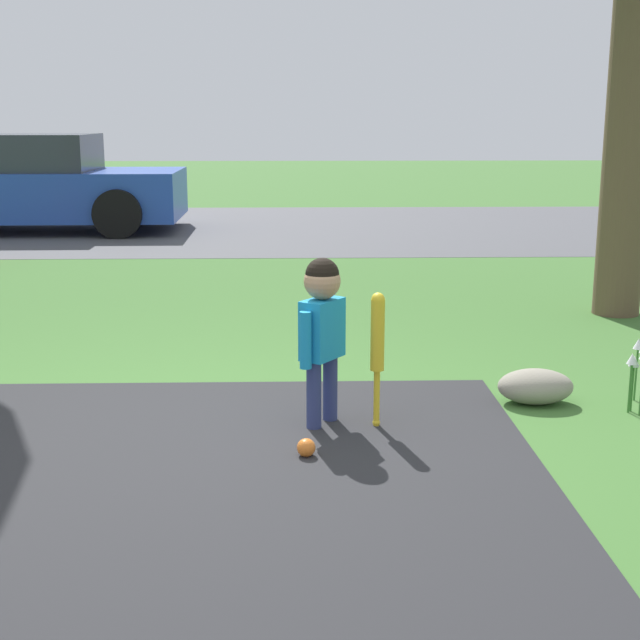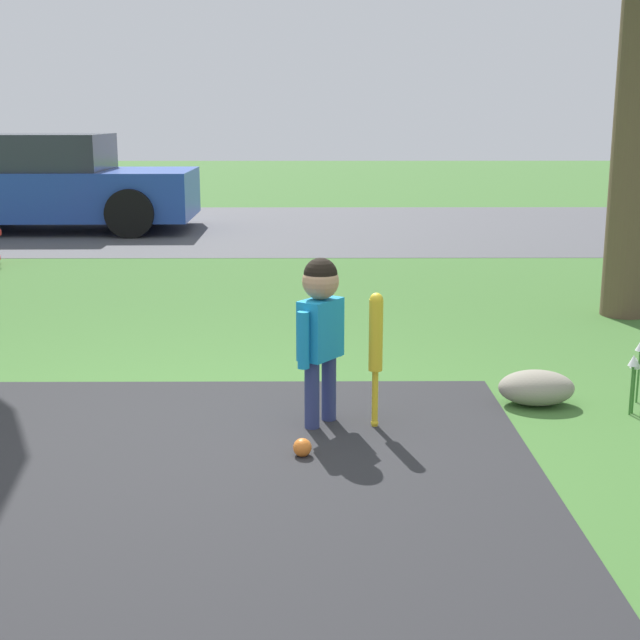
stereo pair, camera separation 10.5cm
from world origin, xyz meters
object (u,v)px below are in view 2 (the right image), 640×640
Objects in this scene: baseball_bat at (376,341)px; child at (321,318)px; sports_ball at (302,447)px; parked_car at (52,185)px.

child is at bearing 172.01° from baseball_bat.
sports_ball is (-0.38, -0.43, -0.42)m from baseball_bat.
baseball_bat is 0.18× the size of parked_car.
child is 9.30m from parked_car.
parked_car is at bearing 112.58° from sports_ball.
child reaches higher than baseball_bat.
baseball_bat is 9.45m from parked_car.
parked_car is (-3.81, 8.48, 0.07)m from child.
baseball_bat reaches higher than sports_ball.
baseball_bat is at bearing -65.07° from parked_car.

